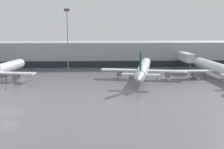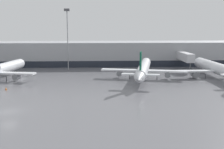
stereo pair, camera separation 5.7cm
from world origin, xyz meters
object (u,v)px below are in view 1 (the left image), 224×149
(parked_jet_0, at_px, (218,69))
(traffic_cone_0, at_px, (142,75))
(parked_jet_2, at_px, (143,69))
(apron_light_mast_3, at_px, (67,23))
(traffic_cone_1, at_px, (6,88))

(parked_jet_0, xyz_separation_m, traffic_cone_0, (-21.88, 3.57, -2.30))
(parked_jet_2, xyz_separation_m, apron_light_mast_3, (-23.55, 18.60, 13.28))
(parked_jet_2, height_order, traffic_cone_0, parked_jet_2)
(parked_jet_0, distance_m, traffic_cone_1, 58.50)
(traffic_cone_1, height_order, apron_light_mast_3, apron_light_mast_3)
(parked_jet_2, height_order, apron_light_mast_3, apron_light_mast_3)
(parked_jet_2, relative_size, apron_light_mast_3, 1.71)
(parked_jet_0, bearing_deg, traffic_cone_0, 80.05)
(traffic_cone_0, bearing_deg, apron_light_mast_3, 147.96)
(apron_light_mast_3, bearing_deg, parked_jet_2, -38.30)
(parked_jet_2, bearing_deg, traffic_cone_1, 123.18)
(parked_jet_0, distance_m, traffic_cone_0, 22.29)
(parked_jet_0, bearing_deg, parked_jet_2, 89.97)
(apron_light_mast_3, bearing_deg, traffic_cone_0, -32.04)
(parked_jet_2, relative_size, traffic_cone_1, 44.83)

